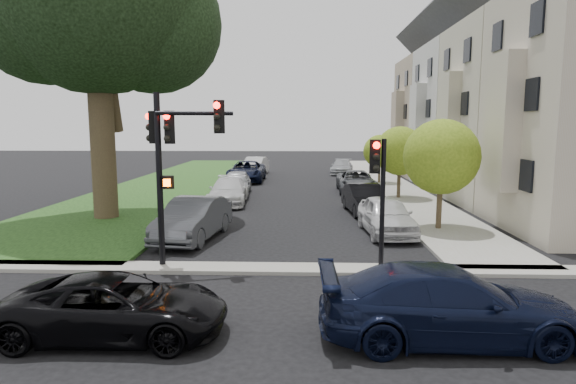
{
  "coord_description": "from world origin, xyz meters",
  "views": [
    {
      "loc": [
        0.58,
        -12.11,
        4.39
      ],
      "look_at": [
        0.0,
        5.0,
        2.0
      ],
      "focal_mm": 30.0,
      "sensor_mm": 36.0,
      "label": 1
    }
  ],
  "objects_px": {
    "small_tree_c": "(380,151)",
    "car_parked_0": "(386,215)",
    "traffic_signal_main": "(173,149)",
    "car_parked_1": "(365,199)",
    "car_parked_5": "(193,219)",
    "car_parked_4": "(342,167)",
    "car_parked_2": "(356,182)",
    "traffic_signal_secondary": "(379,179)",
    "car_cross_near": "(116,306)",
    "small_tree_b": "(400,151)",
    "car_parked_8": "(247,171)",
    "car_cross_far": "(448,304)",
    "small_tree_a": "(441,157)",
    "car_parked_9": "(255,166)",
    "car_parked_7": "(236,182)",
    "car_parked_6": "(228,191)"
  },
  "relations": [
    {
      "from": "small_tree_a",
      "to": "car_cross_far",
      "type": "xyz_separation_m",
      "value": [
        -2.67,
        -10.41,
        -2.32
      ]
    },
    {
      "from": "car_parked_0",
      "to": "car_parked_4",
      "type": "bearing_deg",
      "value": 85.93
    },
    {
      "from": "car_parked_2",
      "to": "car_parked_7",
      "type": "relative_size",
      "value": 1.17
    },
    {
      "from": "car_cross_far",
      "to": "car_parked_0",
      "type": "relative_size",
      "value": 1.18
    },
    {
      "from": "traffic_signal_secondary",
      "to": "car_parked_6",
      "type": "distance_m",
      "value": 13.96
    },
    {
      "from": "car_parked_0",
      "to": "car_parked_9",
      "type": "bearing_deg",
      "value": 104.2
    },
    {
      "from": "traffic_signal_main",
      "to": "car_parked_1",
      "type": "distance_m",
      "value": 12.07
    },
    {
      "from": "car_parked_1",
      "to": "car_parked_6",
      "type": "height_order",
      "value": "car_parked_1"
    },
    {
      "from": "small_tree_c",
      "to": "car_parked_0",
      "type": "bearing_deg",
      "value": -97.76
    },
    {
      "from": "car_parked_4",
      "to": "car_parked_7",
      "type": "relative_size",
      "value": 1.03
    },
    {
      "from": "car_cross_far",
      "to": "car_parked_1",
      "type": "distance_m",
      "value": 14.24
    },
    {
      "from": "traffic_signal_secondary",
      "to": "car_parked_8",
      "type": "distance_m",
      "value": 24.07
    },
    {
      "from": "car_parked_1",
      "to": "traffic_signal_secondary",
      "type": "bearing_deg",
      "value": -100.93
    },
    {
      "from": "small_tree_c",
      "to": "traffic_signal_main",
      "type": "relative_size",
      "value": 0.69
    },
    {
      "from": "traffic_signal_secondary",
      "to": "car_parked_1",
      "type": "relative_size",
      "value": 0.89
    },
    {
      "from": "traffic_signal_secondary",
      "to": "small_tree_b",
      "type": "bearing_deg",
      "value": 76.55
    },
    {
      "from": "car_parked_4",
      "to": "car_parked_8",
      "type": "xyz_separation_m",
      "value": [
        -7.9,
        -5.98,
        0.15
      ]
    },
    {
      "from": "car_cross_far",
      "to": "car_parked_4",
      "type": "bearing_deg",
      "value": -1.76
    },
    {
      "from": "traffic_signal_secondary",
      "to": "car_cross_near",
      "type": "distance_m",
      "value": 8.09
    },
    {
      "from": "traffic_signal_main",
      "to": "car_cross_far",
      "type": "xyz_separation_m",
      "value": [
        6.91,
        -4.84,
        -2.92
      ]
    },
    {
      "from": "car_parked_7",
      "to": "car_parked_8",
      "type": "relative_size",
      "value": 0.76
    },
    {
      "from": "car_parked_9",
      "to": "traffic_signal_main",
      "type": "bearing_deg",
      "value": -81.61
    },
    {
      "from": "car_parked_2",
      "to": "car_parked_5",
      "type": "xyz_separation_m",
      "value": [
        -7.68,
        -13.41,
        0.09
      ]
    },
    {
      "from": "car_parked_2",
      "to": "car_parked_4",
      "type": "height_order",
      "value": "car_parked_2"
    },
    {
      "from": "car_parked_0",
      "to": "car_parked_5",
      "type": "height_order",
      "value": "car_parked_5"
    },
    {
      "from": "small_tree_b",
      "to": "car_parked_7",
      "type": "xyz_separation_m",
      "value": [
        -9.97,
        2.0,
        -2.13
      ]
    },
    {
      "from": "car_parked_1",
      "to": "car_parked_2",
      "type": "height_order",
      "value": "car_parked_1"
    },
    {
      "from": "small_tree_c",
      "to": "car_parked_5",
      "type": "distance_m",
      "value": 20.59
    },
    {
      "from": "small_tree_c",
      "to": "car_parked_5",
      "type": "relative_size",
      "value": 0.76
    },
    {
      "from": "small_tree_b",
      "to": "small_tree_c",
      "type": "bearing_deg",
      "value": 90.0
    },
    {
      "from": "traffic_signal_main",
      "to": "car_parked_0",
      "type": "height_order",
      "value": "traffic_signal_main"
    },
    {
      "from": "small_tree_c",
      "to": "car_parked_7",
      "type": "bearing_deg",
      "value": -151.09
    },
    {
      "from": "car_parked_1",
      "to": "car_parked_7",
      "type": "bearing_deg",
      "value": 131.19
    },
    {
      "from": "small_tree_c",
      "to": "car_parked_2",
      "type": "bearing_deg",
      "value": -115.74
    },
    {
      "from": "small_tree_c",
      "to": "traffic_signal_secondary",
      "type": "xyz_separation_m",
      "value": [
        -3.41,
        -21.74,
        0.33
      ]
    },
    {
      "from": "small_tree_a",
      "to": "car_parked_0",
      "type": "height_order",
      "value": "small_tree_a"
    },
    {
      "from": "small_tree_b",
      "to": "traffic_signal_secondary",
      "type": "bearing_deg",
      "value": -103.45
    },
    {
      "from": "car_parked_2",
      "to": "car_parked_8",
      "type": "relative_size",
      "value": 0.89
    },
    {
      "from": "small_tree_b",
      "to": "traffic_signal_main",
      "type": "height_order",
      "value": "traffic_signal_main"
    },
    {
      "from": "small_tree_a",
      "to": "traffic_signal_secondary",
      "type": "distance_m",
      "value": 6.57
    },
    {
      "from": "traffic_signal_secondary",
      "to": "car_parked_4",
      "type": "height_order",
      "value": "traffic_signal_secondary"
    },
    {
      "from": "small_tree_a",
      "to": "small_tree_c",
      "type": "height_order",
      "value": "small_tree_a"
    },
    {
      "from": "car_cross_near",
      "to": "traffic_signal_main",
      "type": "bearing_deg",
      "value": -0.38
    },
    {
      "from": "car_parked_4",
      "to": "car_parked_8",
      "type": "bearing_deg",
      "value": -134.2
    },
    {
      "from": "car_parked_1",
      "to": "traffic_signal_main",
      "type": "bearing_deg",
      "value": -132.65
    },
    {
      "from": "small_tree_b",
      "to": "car_cross_near",
      "type": "relative_size",
      "value": 0.94
    },
    {
      "from": "traffic_signal_secondary",
      "to": "car_cross_near",
      "type": "relative_size",
      "value": 0.87
    },
    {
      "from": "traffic_signal_main",
      "to": "car_parked_5",
      "type": "height_order",
      "value": "traffic_signal_main"
    },
    {
      "from": "car_cross_far",
      "to": "car_parked_8",
      "type": "height_order",
      "value": "car_parked_8"
    },
    {
      "from": "small_tree_a",
      "to": "car_cross_far",
      "type": "relative_size",
      "value": 0.88
    }
  ]
}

